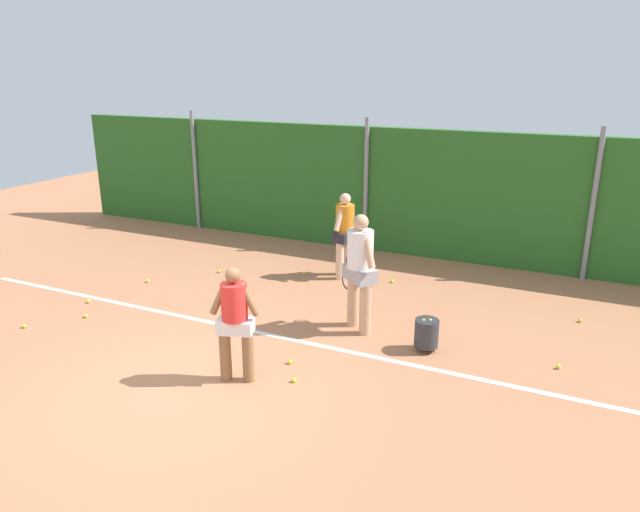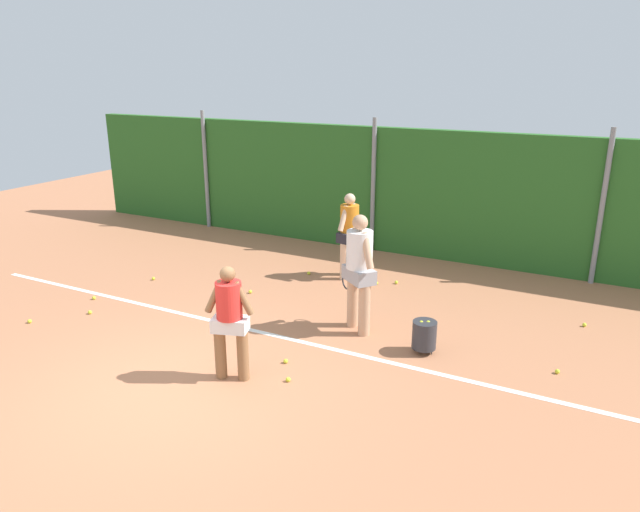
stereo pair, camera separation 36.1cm
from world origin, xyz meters
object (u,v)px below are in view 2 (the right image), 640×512
at_px(player_backcourt_far, 349,231).
at_px(tennis_ball_9, 153,278).
at_px(player_foreground_near, 230,317).
at_px(tennis_ball_3, 286,361).
at_px(tennis_ball_2, 396,282).
at_px(player_midcourt, 359,267).
at_px(tennis_ball_1, 30,321).
at_px(tennis_ball_10, 288,379).
at_px(tennis_ball_13, 225,270).
at_px(tennis_ball_4, 309,273).
at_px(tennis_ball_6, 94,298).
at_px(ball_hopper, 424,335).
at_px(tennis_ball_7, 557,371).
at_px(tennis_ball_8, 226,314).
at_px(tennis_ball_0, 250,292).
at_px(tennis_ball_12, 377,283).
at_px(tennis_ball_11, 90,312).
at_px(tennis_ball_5, 584,325).

bearing_deg(player_backcourt_far, tennis_ball_9, -49.79).
height_order(player_foreground_near, tennis_ball_3, player_foreground_near).
height_order(tennis_ball_2, tennis_ball_9, same).
height_order(player_midcourt, tennis_ball_1, player_midcourt).
xyz_separation_m(tennis_ball_10, tennis_ball_13, (-3.44, 3.28, 0.00)).
relative_size(tennis_ball_4, tennis_ball_6, 1.00).
relative_size(ball_hopper, tennis_ball_13, 7.78).
bearing_deg(tennis_ball_6, ball_hopper, 7.14).
bearing_deg(tennis_ball_7, tennis_ball_6, -172.79).
bearing_deg(tennis_ball_8, player_foreground_near, -51.38).
height_order(tennis_ball_0, tennis_ball_12, same).
bearing_deg(tennis_ball_8, tennis_ball_9, 161.50).
bearing_deg(tennis_ball_11, player_backcourt_far, 49.75).
xyz_separation_m(tennis_ball_8, tennis_ball_11, (-2.12, -1.01, 0.00)).
bearing_deg(tennis_ball_4, tennis_ball_2, 9.98).
xyz_separation_m(player_foreground_near, tennis_ball_7, (3.94, 2.16, -0.87)).
height_order(tennis_ball_0, tennis_ball_7, same).
bearing_deg(tennis_ball_8, tennis_ball_0, 101.12).
bearing_deg(tennis_ball_7, tennis_ball_0, 174.01).
height_order(ball_hopper, tennis_ball_6, ball_hopper).
height_order(tennis_ball_0, tennis_ball_9, same).
height_order(player_midcourt, tennis_ball_3, player_midcourt).
distance_m(tennis_ball_0, tennis_ball_2, 2.85).
relative_size(player_backcourt_far, tennis_ball_10, 26.03).
height_order(player_foreground_near, tennis_ball_11, player_foreground_near).
relative_size(player_foreground_near, tennis_ball_3, 24.45).
xyz_separation_m(tennis_ball_0, tennis_ball_8, (0.21, -1.06, 0.00)).
xyz_separation_m(ball_hopper, tennis_ball_5, (2.07, 2.09, -0.26)).
xyz_separation_m(tennis_ball_3, tennis_ball_11, (-3.89, -0.03, 0.00)).
bearing_deg(tennis_ball_1, tennis_ball_13, 69.53).
relative_size(player_midcourt, tennis_ball_3, 29.03).
bearing_deg(tennis_ball_4, ball_hopper, -35.41).
distance_m(tennis_ball_1, tennis_ball_13, 3.85).
height_order(tennis_ball_1, tennis_ball_12, same).
distance_m(player_midcourt, tennis_ball_0, 2.71).
distance_m(tennis_ball_2, tennis_ball_12, 0.39).
height_order(player_foreground_near, tennis_ball_10, player_foreground_near).
bearing_deg(tennis_ball_1, player_foreground_near, 0.90).
distance_m(tennis_ball_3, tennis_ball_12, 3.56).
bearing_deg(tennis_ball_3, player_foreground_near, -121.89).
height_order(tennis_ball_1, tennis_ball_8, same).
bearing_deg(player_midcourt, tennis_ball_7, -143.67).
bearing_deg(tennis_ball_2, tennis_ball_4, -170.02).
relative_size(player_backcourt_far, tennis_ball_11, 26.03).
relative_size(player_foreground_near, tennis_ball_7, 24.45).
bearing_deg(player_backcourt_far, player_foreground_near, 13.76).
relative_size(tennis_ball_4, tennis_ball_11, 1.00).
bearing_deg(tennis_ball_0, tennis_ball_11, -132.67).
bearing_deg(player_midcourt, tennis_ball_3, 109.87).
bearing_deg(tennis_ball_13, player_midcourt, -20.34).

